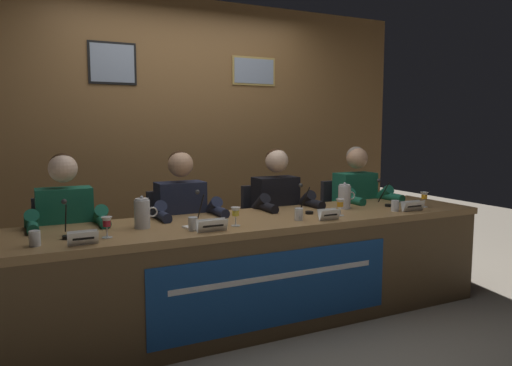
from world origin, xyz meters
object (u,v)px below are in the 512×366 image
(nameplate_center_right, at_px, (329,215))
(water_pitcher_right_side, at_px, (345,197))
(panelist_center_left, at_px, (184,220))
(panelist_far_right, at_px, (360,204))
(water_cup_far_left, at_px, (35,239))
(water_pitcher_left_side, at_px, (142,213))
(nameplate_far_right, at_px, (413,206))
(juice_glass_far_right, at_px, (424,196))
(water_cup_far_right, at_px, (395,206))
(juice_glass_center_right, at_px, (340,204))
(microphone_far_left, at_px, (66,225))
(microphone_center_left, at_px, (202,212))
(panelist_far_left, at_px, (67,230))
(water_cup_center_right, at_px, (299,215))
(nameplate_far_left, at_px, (83,238))
(juice_glass_far_left, at_px, (107,223))
(chair_center_left, at_px, (177,250))
(conference_table, at_px, (263,253))
(water_cup_center_left, at_px, (193,225))
(nameplate_center_left, at_px, (212,225))
(chair_far_right, at_px, (346,230))
(microphone_far_right, at_px, (385,197))
(chair_center_right, at_px, (269,239))
(juice_glass_center_left, at_px, (236,213))
(document_stack_center_left, at_px, (202,227))
(panelist_center_right, at_px, (280,211))
(microphone_center_right, at_px, (306,203))
(chair_far_left, at_px, (66,263))

(nameplate_center_right, distance_m, water_pitcher_right_side, 0.53)
(panelist_center_left, height_order, panelist_far_right, same)
(water_cup_far_left, xyz_separation_m, water_pitcher_left_side, (0.63, 0.21, 0.06))
(nameplate_far_right, height_order, water_pitcher_left_side, water_pitcher_left_side)
(juice_glass_far_right, distance_m, water_cup_far_right, 0.35)
(juice_glass_center_right, relative_size, water_pitcher_right_side, 0.59)
(microphone_far_left, bearing_deg, microphone_center_left, 3.47)
(panelist_far_left, bearing_deg, water_cup_center_right, -22.02)
(nameplate_far_left, relative_size, juice_glass_far_left, 1.28)
(water_pitcher_left_side, bearing_deg, chair_center_left, 55.29)
(water_cup_far_left, height_order, juice_glass_far_right, juice_glass_far_right)
(conference_table, height_order, water_cup_far_right, water_cup_far_right)
(panelist_far_left, relative_size, chair_center_left, 1.37)
(water_cup_far_left, bearing_deg, water_cup_center_left, -0.11)
(nameplate_center_right, relative_size, water_pitcher_right_side, 0.74)
(water_cup_far_left, height_order, water_pitcher_left_side, water_pitcher_left_side)
(nameplate_center_left, bearing_deg, microphone_far_left, 164.12)
(juice_glass_center_right, height_order, water_pitcher_left_side, water_pitcher_left_side)
(juice_glass_far_left, height_order, water_cup_far_right, juice_glass_far_left)
(microphone_far_left, xyz_separation_m, nameplate_far_right, (2.47, -0.23, -0.03))
(chair_far_right, bearing_deg, juice_glass_far_left, -161.83)
(nameplate_center_right, xyz_separation_m, microphone_far_right, (0.77, 0.31, 0.03))
(juice_glass_center_right, height_order, water_cup_far_right, juice_glass_center_right)
(microphone_center_left, bearing_deg, nameplate_far_left, -159.85)
(juice_glass_far_left, bearing_deg, chair_center_right, 27.12)
(water_cup_far_left, relative_size, microphone_far_left, 0.39)
(juice_glass_center_left, height_order, microphone_center_left, microphone_center_left)
(conference_table, xyz_separation_m, juice_glass_center_left, (-0.24, -0.08, 0.32))
(water_cup_far_right, distance_m, document_stack_center_left, 1.54)
(panelist_center_right, bearing_deg, microphone_far_left, -165.30)
(microphone_far_left, bearing_deg, microphone_far_right, 1.56)
(water_cup_far_right, bearing_deg, nameplate_center_right, -173.44)
(chair_center_right, xyz_separation_m, juice_glass_center_right, (0.18, -0.77, 0.40))
(microphone_center_left, relative_size, water_cup_far_right, 2.54)
(water_cup_far_left, xyz_separation_m, water_cup_center_left, (0.90, -0.00, 0.00))
(nameplate_far_left, bearing_deg, juice_glass_center_right, 3.31)
(juice_glass_center_left, height_order, microphone_center_right, microphone_center_right)
(chair_far_left, relative_size, microphone_center_right, 4.10)
(chair_center_left, xyz_separation_m, document_stack_center_left, (-0.05, -0.72, 0.32))
(nameplate_center_right, distance_m, water_pitcher_left_side, 1.26)
(nameplate_center_left, height_order, microphone_far_right, microphone_far_right)
(nameplate_center_right, bearing_deg, panelist_far_left, 157.44)
(juice_glass_center_left, distance_m, water_pitcher_right_side, 1.08)
(nameplate_center_right, xyz_separation_m, water_cup_center_right, (-0.19, 0.09, -0.00))
(microphone_center_left, height_order, water_cup_far_right, microphone_center_left)
(chair_far_left, height_order, nameplate_center_right, chair_far_left)
(microphone_far_left, xyz_separation_m, water_cup_center_right, (1.49, -0.15, -0.04))
(juice_glass_center_left, relative_size, nameplate_far_right, 0.64)
(juice_glass_far_left, bearing_deg, juice_glass_center_right, -0.85)
(chair_far_left, distance_m, water_pitcher_right_side, 2.14)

